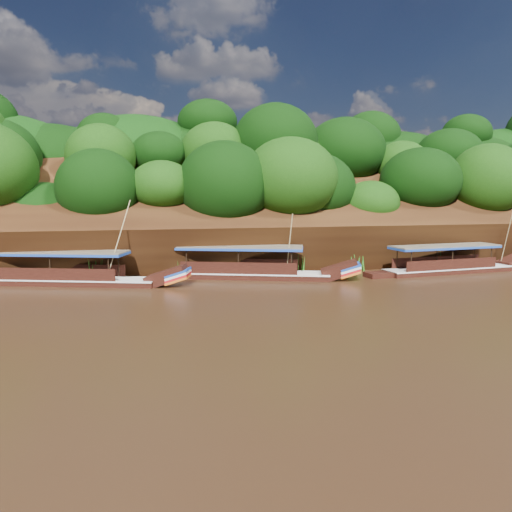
{
  "coord_description": "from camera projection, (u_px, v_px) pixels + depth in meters",
  "views": [
    {
      "loc": [
        -9.29,
        -27.53,
        6.35
      ],
      "look_at": [
        -1.48,
        7.0,
        1.8
      ],
      "focal_mm": 35.0,
      "sensor_mm": 36.0,
      "label": 1
    }
  ],
  "objects": [
    {
      "name": "ground",
      "position": [
        307.0,
        300.0,
        29.48
      ],
      "size": [
        160.0,
        160.0,
        0.0
      ],
      "primitive_type": "plane",
      "color": "black",
      "rests_on": "ground"
    },
    {
      "name": "riverbank",
      "position": [
        236.0,
        236.0,
        51.22
      ],
      "size": [
        120.0,
        30.06,
        19.4
      ],
      "color": "black",
      "rests_on": "ground"
    },
    {
      "name": "boat_0",
      "position": [
        459.0,
        266.0,
        39.69
      ],
      "size": [
        13.75,
        3.32,
        5.19
      ],
      "rotation": [
        0.0,
        0.0,
        0.11
      ],
      "color": "black",
      "rests_on": "ground"
    },
    {
      "name": "boat_1",
      "position": [
        259.0,
        271.0,
        36.85
      ],
      "size": [
        13.79,
        6.33,
        5.29
      ],
      "rotation": [
        0.0,
        0.0,
        -0.33
      ],
      "color": "black",
      "rests_on": "ground"
    },
    {
      "name": "boat_2",
      "position": [
        79.0,
        277.0,
        34.35
      ],
      "size": [
        14.58,
        6.25,
        6.24
      ],
      "rotation": [
        0.0,
        0.0,
        -0.31
      ],
      "color": "black",
      "rests_on": "ground"
    },
    {
      "name": "reeds",
      "position": [
        233.0,
        264.0,
        37.88
      ],
      "size": [
        48.1,
        2.44,
        2.24
      ],
      "color": "#2E721C",
      "rests_on": "ground"
    }
  ]
}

